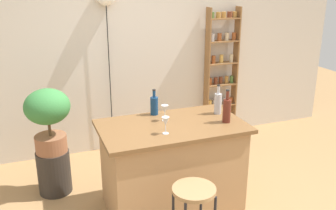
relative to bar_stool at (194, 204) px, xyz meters
The scene contains 11 objects.
back_wall 2.56m from the bar_stool, 87.84° to the left, with size 6.40×0.10×2.80m, color beige.
kitchen_counter 0.75m from the bar_stool, 83.06° to the left, with size 1.44×0.84×0.91m.
bar_stool is the anchor object (origin of this frame).
spice_shelf 2.71m from the bar_stool, 57.34° to the left, with size 0.48×0.15×1.89m.
plant_stool 1.78m from the bar_stool, 125.96° to the left, with size 0.36×0.36×0.49m, color #2D2823.
potted_plant 1.82m from the bar_stool, 125.96° to the left, with size 0.48×0.43×0.71m.
bottle_wine_red 1.04m from the bar_stool, 44.58° to the left, with size 0.08×0.08×0.34m.
bottle_soda_blue 1.22m from the bar_stool, 52.83° to the left, with size 0.08×0.08×0.32m.
bottle_olive_oil 1.20m from the bar_stool, 89.05° to the left, with size 0.08×0.08×0.27m.
wine_glass_left 0.78m from the bar_stool, 95.03° to the left, with size 0.07×0.07×0.16m.
wine_glass_center 1.03m from the bar_stool, 86.01° to the left, with size 0.07×0.07×0.16m.
Camera 1 is at (-1.26, -2.94, 2.29)m, focal length 40.52 mm.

